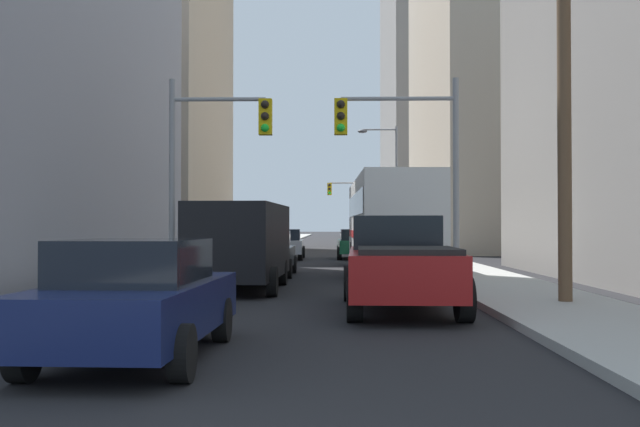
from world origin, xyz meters
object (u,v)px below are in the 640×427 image
at_px(sedan_silver, 284,244).
at_px(sedan_grey, 265,253).
at_px(cargo_van_black, 241,241).
at_px(sedan_green, 356,244).
at_px(traffic_signal_near_right, 403,145).
at_px(sedan_navy, 136,299).
at_px(city_bus, 389,219).
at_px(traffic_signal_near_left, 215,147).
at_px(traffic_signal_far_right, 354,198).
at_px(pickup_truck_red, 399,263).

bearing_deg(sedan_silver, sedan_grey, -89.13).
height_order(cargo_van_black, sedan_grey, cargo_van_black).
height_order(sedan_green, traffic_signal_near_right, traffic_signal_near_right).
relative_size(cargo_van_black, sedan_grey, 1.26).
bearing_deg(traffic_signal_near_right, sedan_green, 93.21).
distance_m(sedan_navy, sedan_green, 27.48).
bearing_deg(sedan_green, sedan_grey, -105.71).
bearing_deg(cargo_van_black, sedan_silver, 90.23).
xyz_separation_m(sedan_navy, sedan_grey, (0.18, 14.95, 0.00)).
height_order(city_bus, sedan_green, city_bus).
relative_size(cargo_van_black, sedan_green, 1.25).
height_order(sedan_grey, traffic_signal_near_left, traffic_signal_near_left).
distance_m(traffic_signal_near_right, traffic_signal_far_right, 40.23).
bearing_deg(pickup_truck_red, cargo_van_black, 132.02).
relative_size(pickup_truck_red, sedan_grey, 1.30).
height_order(cargo_van_black, traffic_signal_near_left, traffic_signal_near_left).
height_order(city_bus, sedan_grey, city_bus).
bearing_deg(sedan_grey, sedan_green, 74.29).
height_order(sedan_grey, traffic_signal_far_right, traffic_signal_far_right).
height_order(pickup_truck_red, cargo_van_black, cargo_van_black).
height_order(traffic_signal_near_right, traffic_signal_far_right, same).
relative_size(sedan_navy, sedan_silver, 1.00).
height_order(pickup_truck_red, traffic_signal_far_right, traffic_signal_far_right).
relative_size(city_bus, traffic_signal_far_right, 1.92).
bearing_deg(traffic_signal_near_right, pickup_truck_red, -96.36).
xyz_separation_m(cargo_van_black, sedan_green, (3.57, 17.71, -0.52)).
distance_m(sedan_silver, traffic_signal_near_left, 15.45).
bearing_deg(pickup_truck_red, traffic_signal_near_left, 127.69).
bearing_deg(traffic_signal_near_right, sedan_navy, -111.27).
distance_m(sedan_grey, sedan_green, 12.77).
xyz_separation_m(sedan_green, traffic_signal_near_left, (-4.62, -15.64, 3.23)).
xyz_separation_m(sedan_grey, traffic_signal_near_left, (-1.17, -3.35, 3.23)).
relative_size(city_bus, traffic_signal_near_left, 1.92).
relative_size(pickup_truck_red, sedan_green, 1.29).
bearing_deg(cargo_van_black, traffic_signal_far_right, 84.36).
distance_m(pickup_truck_red, traffic_signal_far_right, 46.56).
distance_m(traffic_signal_near_left, traffic_signal_near_right, 5.50).
bearing_deg(sedan_green, city_bus, -84.80).
bearing_deg(traffic_signal_far_right, city_bus, -89.51).
bearing_deg(sedan_silver, sedan_green, 8.97).
bearing_deg(traffic_signal_near_right, sedan_grey, 142.27).
xyz_separation_m(city_bus, cargo_van_black, (-4.47, -7.79, -0.64)).
xyz_separation_m(sedan_grey, sedan_silver, (-0.18, 11.72, 0.00)).
distance_m(pickup_truck_red, sedan_silver, 21.64).
xyz_separation_m(sedan_green, traffic_signal_far_right, (0.61, 24.58, 3.29)).
bearing_deg(city_bus, pickup_truck_red, -93.44).
distance_m(sedan_silver, sedan_green, 3.68).
distance_m(city_bus, sedan_silver, 10.45).
bearing_deg(sedan_green, pickup_truck_red, -89.52).
height_order(cargo_van_black, traffic_signal_near_right, traffic_signal_near_right).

